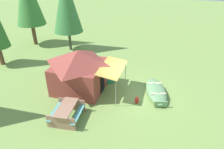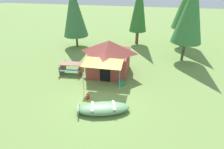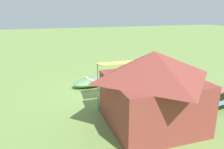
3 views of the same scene
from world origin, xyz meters
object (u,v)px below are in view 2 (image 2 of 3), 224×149
(pine_tree_side, at_px, (191,12))
(pine_tree_back_right, at_px, (139,5))
(canvas_cabin_tent, at_px, (109,57))
(cooler_box, at_px, (121,82))
(beached_rowboat, at_px, (103,108))
(fuel_can, at_px, (88,97))
(pine_tree_far_center, at_px, (74,11))
(picnic_table, at_px, (71,67))
(pine_tree_back_left, at_px, (189,2))

(pine_tree_side, bearing_deg, pine_tree_back_right, 139.08)
(canvas_cabin_tent, bearing_deg, cooler_box, -52.81)
(cooler_box, bearing_deg, beached_rowboat, -100.30)
(fuel_can, xyz_separation_m, pine_tree_far_center, (-4.18, 9.09, 3.56))
(picnic_table, height_order, pine_tree_back_right, pine_tree_back_right)
(pine_tree_back_left, distance_m, pine_tree_back_right, 4.85)
(cooler_box, height_order, pine_tree_back_left, pine_tree_back_left)
(picnic_table, relative_size, pine_tree_far_center, 0.29)
(cooler_box, relative_size, fuel_can, 1.55)
(beached_rowboat, distance_m, pine_tree_back_left, 14.42)
(fuel_can, bearing_deg, canvas_cabin_tent, 81.48)
(beached_rowboat, height_order, fuel_can, beached_rowboat)
(beached_rowboat, relative_size, pine_tree_back_right, 0.47)
(fuel_can, bearing_deg, pine_tree_back_right, 79.12)
(cooler_box, distance_m, pine_tree_side, 8.22)
(beached_rowboat, distance_m, canvas_cabin_tent, 4.92)
(beached_rowboat, distance_m, pine_tree_far_center, 11.95)
(pine_tree_back_left, bearing_deg, picnic_table, -138.69)
(canvas_cabin_tent, height_order, fuel_can, canvas_cabin_tent)
(pine_tree_back_left, bearing_deg, pine_tree_far_center, -167.90)
(pine_tree_back_left, bearing_deg, pine_tree_back_right, -177.40)
(beached_rowboat, bearing_deg, pine_tree_back_left, 65.13)
(cooler_box, height_order, pine_tree_side, pine_tree_side)
(pine_tree_back_right, height_order, pine_tree_side, pine_tree_back_right)
(beached_rowboat, bearing_deg, fuel_can, 140.86)
(canvas_cabin_tent, bearing_deg, pine_tree_back_left, 50.25)
(canvas_cabin_tent, bearing_deg, fuel_can, -98.52)
(cooler_box, xyz_separation_m, pine_tree_back_right, (0.38, 9.12, 3.99))
(pine_tree_back_right, bearing_deg, beached_rowboat, -94.45)
(canvas_cabin_tent, relative_size, cooler_box, 8.56)
(beached_rowboat, bearing_deg, canvas_cabin_tent, 97.81)
(pine_tree_back_right, distance_m, pine_tree_side, 5.86)
(pine_tree_far_center, bearing_deg, beached_rowboat, -61.86)
(pine_tree_back_left, distance_m, pine_tree_side, 4.09)
(pine_tree_far_center, bearing_deg, picnic_table, -73.11)
(pine_tree_back_right, relative_size, pine_tree_side, 1.02)
(pine_tree_back_right, xyz_separation_m, pine_tree_side, (4.42, -3.84, 0.08))
(canvas_cabin_tent, height_order, picnic_table, canvas_cabin_tent)
(picnic_table, relative_size, pine_tree_back_right, 0.27)
(pine_tree_back_left, xyz_separation_m, pine_tree_side, (-0.40, -4.06, -0.35))
(picnic_table, relative_size, pine_tree_back_left, 0.25)
(canvas_cabin_tent, xyz_separation_m, pine_tree_back_left, (6.43, 7.74, 3.21))
(beached_rowboat, distance_m, fuel_can, 1.56)
(fuel_can, bearing_deg, picnic_table, 126.58)
(fuel_can, height_order, pine_tree_side, pine_tree_side)
(fuel_can, bearing_deg, pine_tree_back_left, 58.66)
(canvas_cabin_tent, distance_m, cooler_box, 2.36)
(pine_tree_far_center, bearing_deg, cooler_box, -49.37)
(beached_rowboat, relative_size, canvas_cabin_tent, 0.73)
(beached_rowboat, distance_m, pine_tree_side, 10.76)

